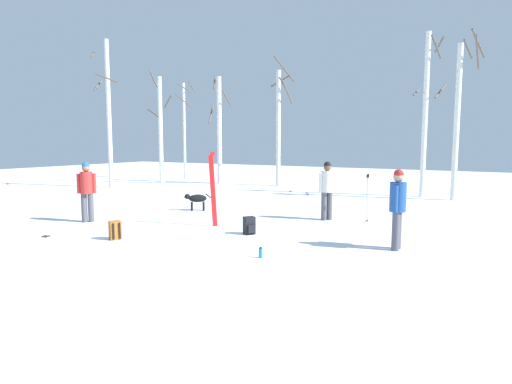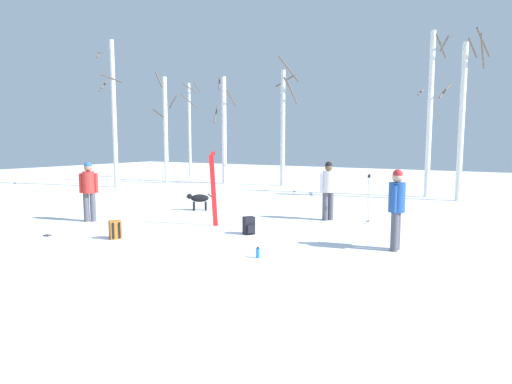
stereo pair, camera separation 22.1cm
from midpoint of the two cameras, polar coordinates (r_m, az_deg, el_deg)
The scene contains 18 objects.
ground_plane at distance 9.81m, azimuth -10.86°, elevation -7.03°, with size 60.00×60.00×0.00m, color white.
person_0 at distance 13.35m, azimuth -20.50°, elevation 0.54°, with size 0.41×0.39×1.72m.
person_1 at distance 9.66m, azimuth 18.47°, elevation -1.54°, with size 0.34×0.52×1.72m.
person_2 at distance 12.90m, azimuth 9.88°, elevation 0.67°, with size 0.39×0.41×1.72m.
dog at distance 14.71m, azimuth -7.08°, elevation -0.89°, with size 0.75×0.56×0.57m.
ski_pair_planted_0 at distance 11.86m, azimuth -5.04°, elevation 0.36°, with size 0.19×0.15×2.03m.
ski_pair_lying_0 at distance 11.69m, azimuth -25.19°, elevation -5.29°, with size 0.57×1.92×0.05m.
ski_poles_0 at distance 12.61m, azimuth 14.92°, elevation -0.68°, with size 0.07×0.23×1.39m.
backpack_0 at distance 10.86m, azimuth -17.32°, elevation -4.73°, with size 0.34×0.32×0.44m.
backpack_1 at distance 10.87m, azimuth -0.34°, elevation -4.42°, with size 0.34×0.33×0.44m.
water_bottle_0 at distance 8.73m, azimuth 0.98°, elevation -7.93°, with size 0.08×0.08×0.22m.
birch_tree_0 at distance 23.07m, azimuth -17.80°, elevation 9.83°, with size 1.63×1.15×7.21m.
birch_tree_1 at distance 27.13m, azimuth -8.39°, elevation 8.18°, with size 0.95×1.36×5.79m.
birch_tree_2 at distance 24.61m, azimuth -11.45°, elevation 8.10°, with size 1.21×1.24×6.06m.
birch_tree_3 at distance 24.28m, azimuth -3.93°, elevation 8.23°, with size 1.20×1.18×5.77m.
birch_tree_4 at distance 22.72m, azimuth 3.86°, elevation 8.81°, with size 1.49×1.50×6.45m.
birch_tree_5 at distance 19.42m, azimuth 22.03°, elevation 9.55°, with size 1.10×1.14×6.68m.
birch_tree_6 at distance 18.65m, azimuth 25.60°, elevation 8.81°, with size 1.62×1.59×6.30m.
Camera 2 is at (6.48, -7.02, 2.29)m, focal length 30.71 mm.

